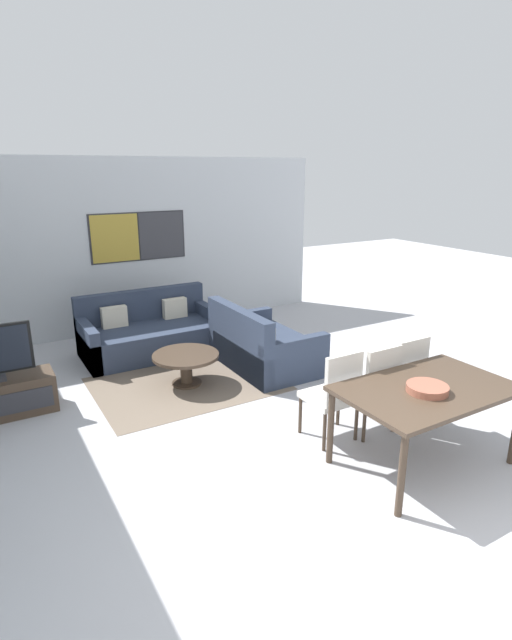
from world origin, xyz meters
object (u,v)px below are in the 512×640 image
(sofa_side, at_px, (260,348))
(dining_table, at_px, (427,395))
(dining_chair_left, at_px, (335,392))
(dining_chair_right, at_px, (402,374))
(fruit_bowl, at_px, (427,388))
(dining_chair_centre, at_px, (373,385))
(sofa_main, at_px, (150,334))
(coffee_table, at_px, (186,362))

(sofa_side, distance_m, dining_table, 2.78)
(dining_chair_left, relative_size, dining_chair_right, 1.00)
(sofa_side, relative_size, fruit_bowl, 4.27)
(dining_chair_right, height_order, fruit_bowl, dining_chair_right)
(dining_table, distance_m, dining_chair_centre, 0.68)
(fruit_bowl, bearing_deg, sofa_main, 104.75)
(sofa_main, xyz_separation_m, dining_chair_right, (1.62, -3.39, 0.25))
(dining_chair_centre, height_order, dining_chair_right, same)
(dining_chair_left, distance_m, dining_chair_right, 0.89)
(sofa_side, relative_size, dining_chair_left, 1.60)
(sofa_main, height_order, dining_chair_right, dining_chair_right)
(dining_chair_right, bearing_deg, dining_chair_left, 178.20)
(sofa_side, height_order, dining_chair_right, dining_chair_right)
(dining_table, height_order, dining_chair_right, dining_chair_right)
(sofa_side, relative_size, dining_chair_right, 1.60)
(coffee_table, bearing_deg, dining_table, -66.64)
(dining_chair_centre, xyz_separation_m, dining_chair_right, (0.44, 0.04, 0.00))
(coffee_table, bearing_deg, fruit_bowl, -68.59)
(sofa_main, height_order, dining_chair_left, dining_chair_left)
(dining_table, xyz_separation_m, fruit_bowl, (-0.08, -0.07, 0.11))
(sofa_side, relative_size, dining_chair_centre, 1.60)
(sofa_main, distance_m, dining_chair_left, 3.45)
(sofa_main, relative_size, sofa_side, 1.28)
(dining_table, bearing_deg, sofa_main, 106.05)
(coffee_table, height_order, dining_chair_centre, dining_chair_centre)
(sofa_main, height_order, fruit_bowl, sofa_main)
(coffee_table, height_order, dining_chair_right, dining_chair_right)
(coffee_table, xyz_separation_m, dining_chair_centre, (1.18, -2.07, 0.23))
(coffee_table, xyz_separation_m, dining_table, (1.18, -2.73, 0.38))
(dining_chair_centre, relative_size, fruit_bowl, 2.67)
(sofa_main, relative_size, coffee_table, 2.37)
(sofa_side, relative_size, coffee_table, 1.85)
(dining_chair_centre, bearing_deg, sofa_side, 92.26)
(dining_chair_right, relative_size, fruit_bowl, 2.67)
(fruit_bowl, bearing_deg, sofa_side, 89.99)
(dining_chair_left, height_order, dining_chair_centre, same)
(sofa_side, distance_m, coffee_table, 1.10)
(sofa_main, relative_size, dining_chair_centre, 2.05)
(coffee_table, relative_size, dining_table, 0.53)
(sofa_side, height_order, fruit_bowl, sofa_side)
(dining_chair_left, bearing_deg, dining_chair_right, -1.80)
(dining_chair_centre, bearing_deg, fruit_bowl, -96.49)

